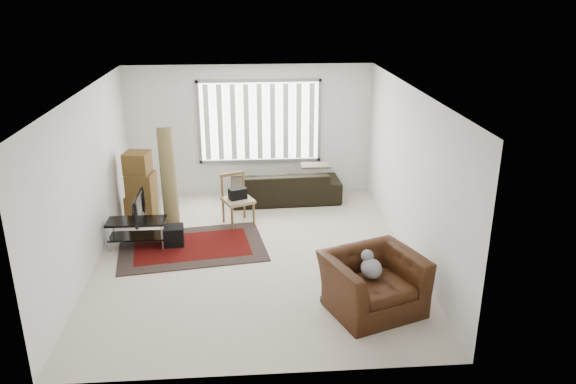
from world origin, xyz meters
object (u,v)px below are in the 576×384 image
at_px(tv_stand, 137,228).
at_px(armchair, 373,279).
at_px(moving_boxes, 141,189).
at_px(side_chair, 237,197).
at_px(sofa, 286,181).

height_order(tv_stand, armchair, armchair).
xyz_separation_m(moving_boxes, side_chair, (1.79, -0.35, -0.09)).
distance_m(moving_boxes, side_chair, 1.83).
distance_m(sofa, side_chair, 1.46).
relative_size(side_chair, armchair, 0.62).
bearing_deg(side_chair, tv_stand, -176.67).
bearing_deg(sofa, side_chair, 46.30).
xyz_separation_m(tv_stand, armchair, (3.52, -2.22, 0.11)).
bearing_deg(moving_boxes, sofa, 15.20).
bearing_deg(sofa, armchair, 99.34).
distance_m(moving_boxes, sofa, 2.86).
bearing_deg(armchair, moving_boxes, 116.12).
distance_m(tv_stand, sofa, 3.29).
xyz_separation_m(moving_boxes, sofa, (2.76, 0.75, -0.19)).
distance_m(sofa, armchair, 4.27).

